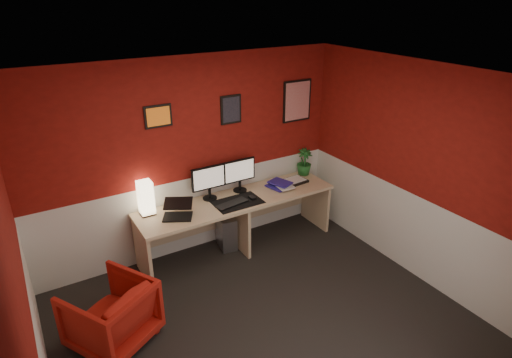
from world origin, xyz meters
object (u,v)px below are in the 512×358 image
at_px(monitor_right, 240,170).
at_px(pc_tower, 225,229).
at_px(shoji_lamp, 146,199).
at_px(monitor_left, 209,178).
at_px(desk, 238,224).
at_px(armchair, 111,314).
at_px(potted_plant, 304,162).
at_px(zen_tray, 293,181).
at_px(laptop, 177,209).

distance_m(monitor_right, pc_tower, 0.83).
xyz_separation_m(shoji_lamp, monitor_left, (0.81, -0.01, 0.09)).
bearing_deg(monitor_left, shoji_lamp, 178.94).
relative_size(desk, armchair, 3.63).
relative_size(desk, shoji_lamp, 6.50).
relative_size(pc_tower, armchair, 0.63).
bearing_deg(potted_plant, shoji_lamp, 179.88).
height_order(zen_tray, pc_tower, zen_tray).
height_order(desk, monitor_left, monitor_left).
bearing_deg(monitor_left, pc_tower, -4.50).
height_order(monitor_left, armchair, monitor_left).
bearing_deg(shoji_lamp, pc_tower, -1.72).
bearing_deg(potted_plant, monitor_left, -179.61).
height_order(monitor_right, zen_tray, monitor_right).
xyz_separation_m(monitor_left, zen_tray, (1.20, -0.14, -0.28)).
distance_m(pc_tower, armchair, 1.99).
xyz_separation_m(monitor_left, armchair, (-1.54, -1.00, -0.69)).
bearing_deg(monitor_left, zen_tray, -6.76).
relative_size(zen_tray, armchair, 0.49).
xyz_separation_m(shoji_lamp, potted_plant, (2.29, -0.00, -0.01)).
xyz_separation_m(laptop, monitor_right, (0.97, 0.26, 0.18)).
bearing_deg(armchair, monitor_right, 177.03).
height_order(laptop, monitor_left, monitor_left).
bearing_deg(monitor_right, laptop, -165.20).
bearing_deg(potted_plant, armchair, -161.52).
relative_size(monitor_right, potted_plant, 1.53).
distance_m(shoji_lamp, zen_tray, 2.02).
height_order(desk, pc_tower, desk).
xyz_separation_m(desk, armchair, (-1.84, -0.81, -0.04)).
bearing_deg(laptop, monitor_left, 53.55).
xyz_separation_m(desk, monitor_left, (-0.30, 0.19, 0.66)).
distance_m(laptop, pc_tower, 0.98).
bearing_deg(pc_tower, laptop, -152.46).
bearing_deg(shoji_lamp, monitor_left, -1.06).
bearing_deg(armchair, monitor_left, -176.90).
distance_m(desk, pc_tower, 0.25).
bearing_deg(pc_tower, monitor_right, 14.35).
bearing_deg(armchair, potted_plant, 168.52).
bearing_deg(monitor_right, armchair, -153.01).
height_order(desk, zen_tray, zen_tray).
xyz_separation_m(shoji_lamp, monitor_right, (1.25, -0.01, 0.09)).
bearing_deg(desk, armchair, -156.20).
xyz_separation_m(shoji_lamp, laptop, (0.27, -0.27, -0.09)).
bearing_deg(zen_tray, monitor_left, 173.24).
xyz_separation_m(pc_tower, armchair, (-1.73, -0.99, 0.10)).
bearing_deg(monitor_right, monitor_left, -179.18).
relative_size(monitor_left, zen_tray, 1.66).
height_order(desk, potted_plant, potted_plant).
bearing_deg(laptop, shoji_lamp, 164.15).
bearing_deg(zen_tray, armchair, -162.58).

